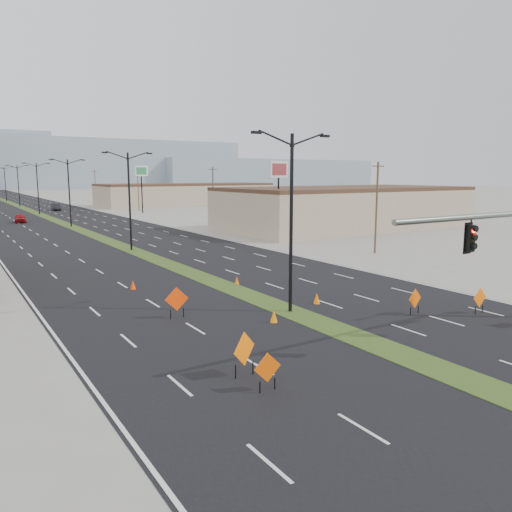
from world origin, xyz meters
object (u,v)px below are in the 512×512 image
car_mid (56,207)px  cone_2 (237,281)px  streetlight_5 (5,183)px  construction_sign_3 (415,299)px  car_left (20,218)px  pole_sign_east_far (141,174)px  streetlight_1 (129,198)px  construction_sign_2 (177,300)px  cone_3 (133,285)px  streetlight_0 (291,218)px  construction_sign_0 (244,350)px  streetlight_4 (18,184)px  construction_sign_1 (267,369)px  pole_sign_east_near (279,175)px  cone_1 (274,316)px  construction_sign_5 (480,299)px  cone_0 (317,298)px  streetlight_3 (38,187)px  streetlight_2 (69,191)px

car_mid → cone_2: 85.90m
streetlight_5 → construction_sign_3: bearing=-87.8°
car_left → pole_sign_east_far: 27.10m
streetlight_1 → construction_sign_2: (-6.01, -25.74, -4.38)m
cone_3 → streetlight_0: bearing=-60.8°
construction_sign_2 → streetlight_1: bearing=85.2°
construction_sign_0 → car_left: bearing=64.4°
streetlight_0 → construction_sign_3: bearing=-36.1°
streetlight_4 → construction_sign_1: bearing=-93.3°
construction_sign_1 → pole_sign_east_near: size_ratio=0.16×
streetlight_5 → pole_sign_east_far: (18.71, -62.90, 2.39)m
streetlight_1 → streetlight_4: (0.00, 84.00, 0.00)m
construction_sign_0 → cone_3: size_ratio=2.80×
streetlight_0 → cone_1: bearing=-148.2°
streetlight_5 → construction_sign_5: 146.35m
car_left → cone_3: 57.06m
construction_sign_1 → cone_2: size_ratio=2.46×
streetlight_1 → car_mid: streetlight_1 is taller
car_mid → construction_sign_5: size_ratio=3.07×
car_mid → cone_0: bearing=-87.6°
streetlight_0 → cone_3: bearing=119.2°
streetlight_4 → pole_sign_east_near: bearing=-76.4°
streetlight_3 → car_left: bearing=-108.5°
construction_sign_1 → pole_sign_east_near: bearing=57.5°
streetlight_3 → construction_sign_0: size_ratio=5.55×
streetlight_0 → car_left: streetlight_0 is taller
construction_sign_5 → streetlight_5: bearing=92.1°
cone_2 → cone_3: 7.23m
car_left → car_mid: (10.53, 26.28, 0.05)m
construction_sign_0 → cone_0: size_ratio=2.68×
streetlight_3 → cone_0: bearing=-88.3°
construction_sign_0 → construction_sign_1: bearing=-114.4°
streetlight_4 → streetlight_3: bearing=-90.0°
streetlight_5 → streetlight_3: bearing=-90.0°
streetlight_0 → cone_0: (2.44, 0.59, -5.08)m
pole_sign_east_near → cone_0: bearing=-131.1°
construction_sign_5 → cone_1: bearing=154.7°
streetlight_1 → construction_sign_5: streetlight_1 is taller
streetlight_4 → cone_0: streetlight_4 is taller
car_mid → streetlight_5: bearing=100.0°
streetlight_2 → cone_2: (1.02, -48.14, -5.12)m
streetlight_2 → construction_sign_0: 63.09m
construction_sign_1 → cone_1: construction_sign_1 is taller
streetlight_0 → streetlight_4: same height
car_mid → streetlight_0: bearing=-89.1°
construction_sign_2 → pole_sign_east_near: 38.36m
construction_sign_3 → cone_0: bearing=118.0°
cone_1 → pole_sign_east_near: pole_sign_east_near is taller
cone_3 → pole_sign_east_far: bearing=69.9°
streetlight_4 → construction_sign_2: streetlight_4 is taller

